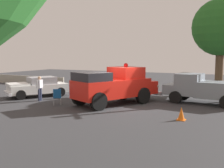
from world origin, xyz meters
The scene contains 11 objects.
ground_plane centered at (0.00, 0.00, 0.00)m, with size 60.00×60.00×0.00m, color #333335.
vintage_fire_truck centered at (-0.48, 0.70, 1.20)m, with size 4.50×6.31×2.59m.
classic_hot_rod centered at (-6.98, 0.79, 0.75)m, with size 3.88×4.68×1.46m.
parked_pickup centered at (4.49, 3.36, 0.99)m, with size 4.98×2.49×1.90m.
lawn_chair_near_truck centered at (-4.13, 1.75, 0.59)m, with size 0.65×0.65×1.02m.
lawn_chair_by_car centered at (-3.54, -1.25, 0.59)m, with size 0.69×0.69×1.02m.
spectator_seated centered at (-4.01, 1.69, 0.70)m, with size 0.64×0.55×1.29m.
spectator_standing centered at (-5.55, -0.55, 0.96)m, with size 0.34×0.65×1.68m.
oak_tree_right centered at (4.90, 8.94, 5.25)m, with size 4.56×4.56×7.58m.
traffic_cone centered at (4.25, -1.68, 0.31)m, with size 0.40×0.40×0.64m.
background_fence centered at (-15.93, 6.65, 0.45)m, with size 13.94×0.12×0.90m.
Camera 1 is at (7.02, -14.57, 3.18)m, focal length 43.39 mm.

